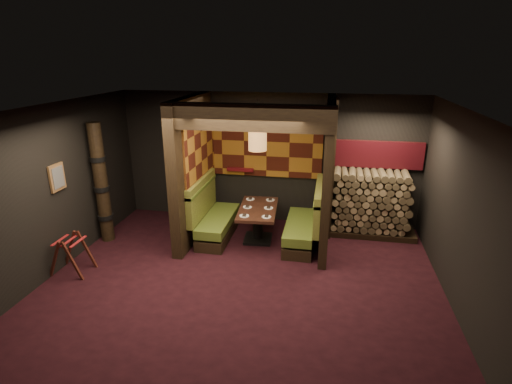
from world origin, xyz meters
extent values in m
cube|color=black|center=(0.00, 0.00, -0.01)|extent=(6.50, 5.50, 0.02)
cube|color=black|center=(0.00, 0.00, 2.86)|extent=(6.50, 5.50, 0.02)
cube|color=black|center=(0.00, 2.76, 1.43)|extent=(6.50, 0.02, 2.85)
cube|color=black|center=(0.00, -2.76, 1.43)|extent=(6.50, 0.02, 2.85)
cube|color=black|center=(-3.26, 0.00, 1.43)|extent=(0.02, 5.50, 2.85)
cube|color=black|center=(3.26, 0.00, 1.43)|extent=(0.02, 5.50, 2.85)
cube|color=black|center=(-1.35, 1.65, 1.43)|extent=(0.20, 2.20, 2.85)
cube|color=black|center=(1.30, 1.70, 1.43)|extent=(0.15, 2.10, 2.85)
cube|color=black|center=(-0.02, 0.70, 2.63)|extent=(2.85, 0.18, 0.44)
cube|color=#945B1A|center=(-0.02, 2.71, 1.82)|extent=(2.40, 0.06, 1.55)
cube|color=#945B1A|center=(-1.23, 1.82, 1.85)|extent=(0.04, 1.85, 1.45)
cube|color=#5C0D14|center=(-0.60, 2.65, 1.18)|extent=(0.60, 0.12, 0.07)
cube|color=black|center=(-0.85, 1.65, 0.11)|extent=(0.55, 1.60, 0.22)
cube|color=#516622|center=(-0.85, 1.65, 0.36)|extent=(0.55, 1.60, 0.18)
cube|color=brown|center=(-1.19, 1.65, 0.75)|extent=(0.12, 1.60, 0.78)
cube|color=#516622|center=(-1.19, 1.65, 1.10)|extent=(0.15, 1.60, 0.06)
cube|color=black|center=(0.82, 1.65, 0.11)|extent=(0.55, 1.60, 0.22)
cube|color=#516622|center=(0.82, 1.65, 0.36)|extent=(0.55, 1.60, 0.18)
cube|color=brown|center=(1.16, 1.65, 0.75)|extent=(0.12, 1.60, 0.78)
cube|color=#516622|center=(1.16, 1.65, 1.10)|extent=(0.15, 1.60, 0.06)
cube|color=black|center=(-0.02, 1.61, 0.03)|extent=(0.59, 0.59, 0.06)
cylinder|color=black|center=(-0.02, 1.61, 0.32)|extent=(0.20, 0.20, 0.65)
cube|color=#3A1E15|center=(-0.02, 1.61, 0.68)|extent=(0.82, 1.39, 0.06)
cylinder|color=white|center=(-0.20, 1.14, 0.72)|extent=(0.18, 0.18, 0.01)
cube|color=black|center=(-0.20, 1.14, 0.73)|extent=(0.08, 0.11, 0.02)
cylinder|color=white|center=(0.22, 1.17, 0.72)|extent=(0.18, 0.18, 0.01)
cube|color=black|center=(0.22, 1.17, 0.73)|extent=(0.08, 0.11, 0.02)
cylinder|color=white|center=(-0.23, 1.60, 0.72)|extent=(0.18, 0.18, 0.01)
cube|color=black|center=(-0.23, 1.60, 0.73)|extent=(0.08, 0.11, 0.02)
cylinder|color=white|center=(0.19, 1.63, 0.72)|extent=(0.18, 0.18, 0.01)
cube|color=black|center=(0.19, 1.63, 0.73)|extent=(0.08, 0.11, 0.02)
cylinder|color=white|center=(-0.26, 2.06, 0.72)|extent=(0.18, 0.18, 0.01)
cube|color=black|center=(-0.26, 2.06, 0.73)|extent=(0.08, 0.11, 0.02)
cylinder|color=white|center=(0.16, 2.09, 0.72)|extent=(0.18, 0.18, 0.01)
cube|color=black|center=(0.16, 2.09, 0.73)|extent=(0.08, 0.11, 0.02)
cylinder|color=#9F6933|center=(-0.02, 1.56, 2.11)|extent=(0.34, 0.34, 0.45)
sphere|color=#FFC672|center=(-0.02, 1.56, 2.11)|extent=(0.18, 0.18, 0.18)
cylinder|color=black|center=(-0.02, 1.56, 2.59)|extent=(0.02, 0.02, 0.51)
cube|color=brown|center=(-3.22, 0.10, 1.62)|extent=(0.04, 0.36, 0.46)
cube|color=#3F3F3F|center=(-3.20, 0.10, 1.62)|extent=(0.01, 0.27, 0.36)
cube|color=#421A12|center=(-3.13, -0.42, 0.32)|extent=(0.33, 0.04, 0.73)
cube|color=#421A12|center=(-2.79, -0.41, 0.32)|extent=(0.33, 0.04, 0.73)
cube|color=#421A12|center=(-3.14, 0.01, 0.32)|extent=(0.33, 0.04, 0.73)
cube|color=#421A12|center=(-2.79, 0.02, 0.32)|extent=(0.33, 0.04, 0.73)
cube|color=maroon|center=(-3.13, -0.20, 0.59)|extent=(0.05, 0.45, 0.01)
cube|color=maroon|center=(-2.96, -0.20, 0.59)|extent=(0.05, 0.45, 0.01)
cube|color=maroon|center=(-2.79, -0.20, 0.59)|extent=(0.05, 0.45, 0.01)
cylinder|color=black|center=(-3.05, 1.10, 1.20)|extent=(0.26, 0.26, 2.40)
cylinder|color=black|center=(-3.05, 1.10, 0.50)|extent=(0.31, 0.31, 0.09)
cylinder|color=black|center=(-3.05, 1.10, 1.10)|extent=(0.31, 0.31, 0.09)
cylinder|color=black|center=(-3.05, 1.10, 1.70)|extent=(0.31, 0.31, 0.09)
cube|color=black|center=(2.29, 2.35, 0.06)|extent=(1.73, 0.70, 0.12)
cube|color=brown|center=(2.29, 2.35, 0.74)|extent=(1.73, 0.70, 1.24)
cube|color=maroon|center=(2.29, 2.68, 1.64)|extent=(1.83, 0.10, 0.56)
cube|color=black|center=(1.39, 1.96, 1.43)|extent=(0.08, 0.08, 2.85)
camera|label=1|loc=(1.29, -5.65, 3.61)|focal=28.00mm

